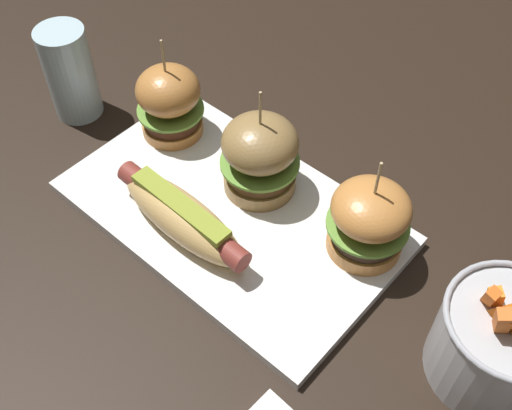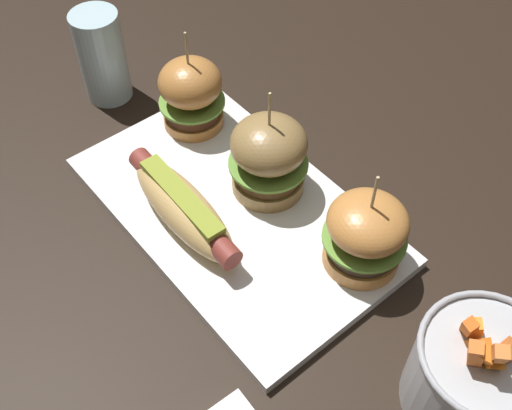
% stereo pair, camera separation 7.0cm
% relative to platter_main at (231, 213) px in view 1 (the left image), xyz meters
% --- Properties ---
extents(ground_plane, '(3.00, 3.00, 0.00)m').
position_rel_platter_main_xyz_m(ground_plane, '(0.00, 0.00, -0.01)').
color(ground_plane, black).
extents(platter_main, '(0.40, 0.24, 0.01)m').
position_rel_platter_main_xyz_m(platter_main, '(0.00, 0.00, 0.00)').
color(platter_main, white).
rests_on(platter_main, ground).
extents(hot_dog, '(0.20, 0.06, 0.05)m').
position_rel_platter_main_xyz_m(hot_dog, '(-0.02, -0.06, 0.03)').
color(hot_dog, tan).
rests_on(hot_dog, platter_main).
extents(slider_left, '(0.09, 0.09, 0.14)m').
position_rel_platter_main_xyz_m(slider_left, '(-0.15, 0.05, 0.06)').
color(slider_left, '#B97739').
rests_on(slider_left, platter_main).
extents(slider_center, '(0.10, 0.10, 0.15)m').
position_rel_platter_main_xyz_m(slider_center, '(-0.00, 0.05, 0.06)').
color(slider_center, olive).
rests_on(slider_center, platter_main).
extents(slider_right, '(0.09, 0.09, 0.14)m').
position_rel_platter_main_xyz_m(slider_right, '(0.15, 0.06, 0.05)').
color(slider_right, '#C57F3D').
rests_on(slider_right, platter_main).
extents(fries_bucket, '(0.13, 0.13, 0.14)m').
position_rel_platter_main_xyz_m(fries_bucket, '(0.33, 0.03, 0.05)').
color(fries_bucket, '#B7BABF').
rests_on(fries_bucket, ground).
extents(water_glass, '(0.07, 0.07, 0.13)m').
position_rel_platter_main_xyz_m(water_glass, '(-0.29, -0.00, 0.06)').
color(water_glass, silver).
rests_on(water_glass, ground).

